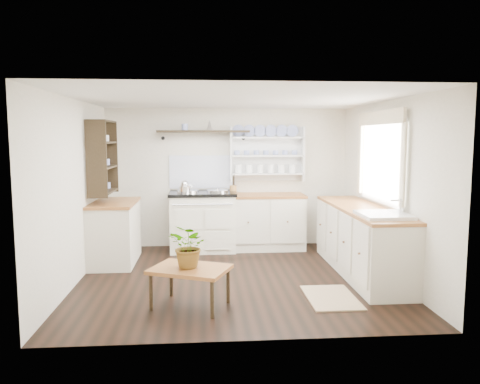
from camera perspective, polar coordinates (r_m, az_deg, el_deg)
The scene contains 19 objects.
floor at distance 6.20m, azimuth -0.56°, elevation -10.43°, with size 4.00×3.80×0.01m, color black.
wall_back at distance 7.85m, azimuth -1.51°, elevation 1.75°, with size 4.00×0.02×2.30m, color beige.
wall_right at distance 6.42m, azimuth 17.55°, elevation 0.34°, with size 0.02×3.80×2.30m, color beige.
wall_left at distance 6.16m, azimuth -19.47°, elevation 0.02°, with size 0.02×3.80×2.30m, color beige.
ceiling at distance 5.94m, azimuth -0.58°, elevation 11.28°, with size 4.00×3.80×0.01m, color white.
window at distance 6.51m, azimuth 16.77°, elevation 4.11°, with size 0.08×1.55×1.22m.
aga_cooker at distance 7.60m, azimuth -4.54°, elevation -3.49°, with size 1.07×0.74×0.98m.
back_cabinets at distance 7.70m, azimuth 3.09°, elevation -3.53°, with size 1.27×0.63×0.90m.
right_cabinets at distance 6.51m, azimuth 14.55°, elevation -5.63°, with size 0.62×2.43×0.90m.
belfast_sink at distance 5.76m, azimuth 17.07°, elevation -3.86°, with size 0.55×0.60×0.45m.
left_cabinets at distance 7.07m, azimuth -15.02°, elevation -4.68°, with size 0.62×1.13×0.90m.
plate_rack at distance 7.85m, azimuth 3.25°, elevation 4.71°, with size 1.20×0.22×0.90m.
high_shelf at distance 7.69m, azimuth -4.49°, elevation 7.29°, with size 1.50×0.29×0.16m.
left_shelving at distance 6.97m, azimuth -16.42°, elevation 4.16°, with size 0.28×0.80×1.05m, color black.
kettle at distance 7.41m, azimuth -6.75°, elevation 0.53°, with size 0.17×0.17×0.21m, color silver, non-canonical shape.
utensil_crock at distance 7.65m, azimuth -0.84°, elevation 0.31°, with size 0.11×0.11×0.13m, color #A4743C.
center_table at distance 5.13m, azimuth -6.10°, elevation -9.64°, with size 0.96×0.84×0.43m.
potted_plant at distance 5.06m, azimuth -6.14°, elevation -6.57°, with size 0.42×0.37×0.47m, color #3F7233.
floor_rug at distance 5.56m, azimuth 11.03°, elevation -12.51°, with size 0.55×0.85×0.02m, color #936A56.
Camera 1 is at (-0.40, -5.91, 1.82)m, focal length 35.00 mm.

